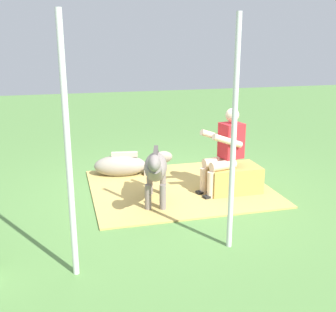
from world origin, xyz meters
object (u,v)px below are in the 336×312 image
(hay_bale, at_px, (233,179))
(tent_pole_left, at_px, (234,138))
(pony_standing, at_px, (156,169))
(tent_pole_right, at_px, (68,152))
(pony_lying, at_px, (126,165))
(person_seated, at_px, (225,149))

(hay_bale, xyz_separation_m, tent_pole_left, (0.71, 1.58, 1.06))
(pony_standing, bearing_deg, tent_pole_right, 52.18)
(hay_bale, height_order, tent_pole_right, tent_pole_right)
(hay_bale, relative_size, pony_lying, 0.58)
(pony_standing, bearing_deg, tent_pole_left, 111.30)
(pony_lying, relative_size, tent_pole_right, 0.54)
(hay_bale, height_order, person_seated, person_seated)
(pony_standing, xyz_separation_m, tent_pole_left, (-0.54, 1.37, 0.73))
(pony_lying, bearing_deg, tent_pole_left, 104.92)
(hay_bale, height_order, tent_pole_left, tent_pole_left)
(pony_standing, relative_size, pony_lying, 0.97)
(pony_lying, height_order, tent_pole_left, tent_pole_left)
(person_seated, xyz_separation_m, pony_lying, (1.29, -1.20, -0.51))
(person_seated, relative_size, tent_pole_right, 0.51)
(hay_bale, distance_m, pony_lying, 1.86)
(person_seated, distance_m, tent_pole_right, 2.89)
(pony_lying, distance_m, tent_pole_right, 3.24)
(pony_lying, relative_size, tent_pole_left, 0.54)
(hay_bale, height_order, pony_lying, pony_lying)
(tent_pole_left, xyz_separation_m, tent_pole_right, (1.71, 0.14, 0.00))
(hay_bale, xyz_separation_m, pony_lying, (1.45, -1.18, -0.02))
(pony_lying, bearing_deg, pony_standing, 98.20)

